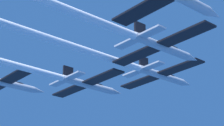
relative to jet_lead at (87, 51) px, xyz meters
The scene contains 2 objects.
jet_lead is the anchor object (origin of this frame).
jet_right_wing 16.29m from the jet_lead, 45.17° to the right, with size 20.92×66.11×3.46m.
Camera 1 is at (53.62, -59.91, -28.77)m, focal length 66.53 mm.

